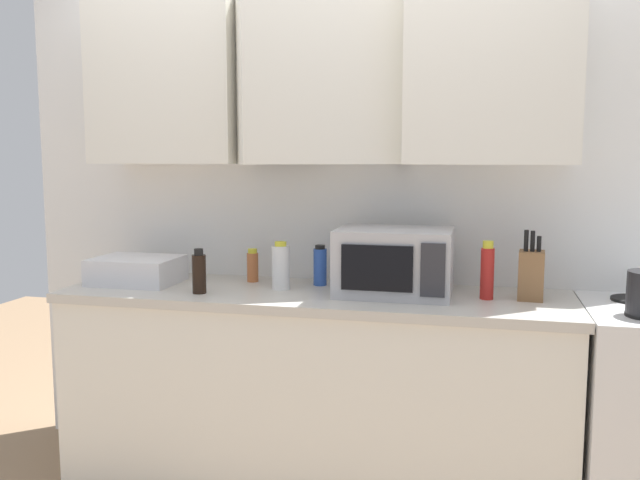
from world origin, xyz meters
name	(u,v)px	position (x,y,z in m)	size (l,w,h in m)	color
wall_back_with_cabinets	(325,137)	(0.00, -0.07, 1.57)	(3.07, 0.59, 2.60)	white
counter_run	(314,391)	(0.00, -0.30, 0.45)	(2.20, 0.63, 0.90)	white
microwave	(395,262)	(0.35, -0.27, 1.04)	(0.48, 0.37, 0.28)	#B7B7BC
dish_rack	(137,270)	(-0.84, -0.30, 0.96)	(0.38, 0.30, 0.12)	silver
knife_block	(531,274)	(0.90, -0.25, 1.00)	(0.11, 0.13, 0.29)	brown
bottle_spice_jar	(253,266)	(-0.33, -0.14, 0.97)	(0.05, 0.05, 0.16)	#BC6638
bottle_blue_cleaner	(320,266)	(-0.01, -0.15, 0.99)	(0.06, 0.06, 0.18)	#2D56B7
bottle_soy_dark	(199,273)	(-0.47, -0.45, 0.99)	(0.06, 0.06, 0.19)	black
bottle_red_sauce	(487,271)	(0.73, -0.28, 1.02)	(0.05, 0.05, 0.24)	red
bottle_white_jar	(281,267)	(-0.15, -0.28, 1.00)	(0.08, 0.08, 0.21)	white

